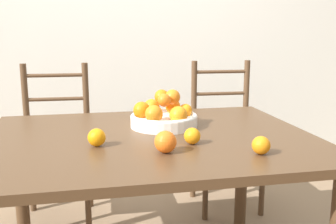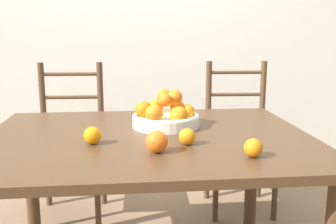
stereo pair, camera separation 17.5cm
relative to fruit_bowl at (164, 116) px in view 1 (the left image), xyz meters
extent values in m
cube|color=silver|center=(-0.09, 1.42, 0.50)|extent=(8.00, 0.06, 2.60)
cube|color=#4C331E|center=(-0.09, -0.15, -0.07)|extent=(1.41, 1.08, 0.03)
cylinder|color=#4C331E|center=(-0.72, 0.31, -0.44)|extent=(0.07, 0.07, 0.71)
cylinder|color=#4C331E|center=(0.53, 0.31, -0.44)|extent=(0.07, 0.07, 0.71)
cylinder|color=white|center=(0.00, 0.00, -0.03)|extent=(0.32, 0.32, 0.05)
torus|color=white|center=(0.00, 0.00, 0.00)|extent=(0.32, 0.32, 0.02)
sphere|color=orange|center=(0.11, 0.00, 0.02)|extent=(0.06, 0.06, 0.06)
sphere|color=orange|center=(0.06, 0.08, 0.03)|extent=(0.07, 0.07, 0.07)
sphere|color=orange|center=(-0.04, 0.10, 0.03)|extent=(0.08, 0.08, 0.08)
sphere|color=orange|center=(-0.10, 0.01, 0.03)|extent=(0.08, 0.08, 0.08)
sphere|color=orange|center=(-0.06, -0.08, 0.03)|extent=(0.08, 0.08, 0.08)
sphere|color=orange|center=(0.05, -0.09, 0.02)|extent=(0.08, 0.08, 0.08)
sphere|color=orange|center=(0.04, 0.00, 0.09)|extent=(0.07, 0.07, 0.07)
sphere|color=orange|center=(0.00, 0.03, 0.09)|extent=(0.07, 0.07, 0.07)
sphere|color=orange|center=(-0.01, -0.04, 0.08)|extent=(0.06, 0.06, 0.06)
sphere|color=orange|center=(-0.32, -0.26, -0.02)|extent=(0.07, 0.07, 0.07)
sphere|color=orange|center=(0.06, -0.31, -0.02)|extent=(0.07, 0.07, 0.07)
sphere|color=orange|center=(0.27, -0.49, -0.02)|extent=(0.07, 0.07, 0.07)
sphere|color=orange|center=(-0.07, -0.40, -0.01)|extent=(0.08, 0.08, 0.08)
cylinder|color=#513823|center=(-0.75, 0.47, -0.58)|extent=(0.04, 0.04, 0.44)
cylinder|color=#513823|center=(-0.37, 0.45, -0.58)|extent=(0.04, 0.04, 0.44)
cylinder|color=#513823|center=(-0.74, 0.83, -0.30)|extent=(0.04, 0.04, 0.99)
cylinder|color=#513823|center=(-0.36, 0.81, -0.30)|extent=(0.04, 0.04, 0.99)
cube|color=#513823|center=(-0.56, 0.64, -0.34)|extent=(0.43, 0.41, 0.04)
cylinder|color=#513823|center=(-0.55, 0.82, -0.19)|extent=(0.38, 0.04, 0.02)
cylinder|color=#513823|center=(-0.55, 0.82, -0.04)|extent=(0.38, 0.04, 0.02)
cylinder|color=#513823|center=(-0.55, 0.82, 0.11)|extent=(0.38, 0.04, 0.02)
cylinder|color=#513823|center=(0.36, 0.47, -0.58)|extent=(0.04, 0.04, 0.44)
cylinder|color=#513823|center=(0.74, 0.45, -0.58)|extent=(0.04, 0.04, 0.44)
cylinder|color=#513823|center=(0.38, 0.83, -0.30)|extent=(0.04, 0.04, 0.99)
cylinder|color=#513823|center=(0.76, 0.81, -0.30)|extent=(0.04, 0.04, 0.99)
cube|color=#513823|center=(0.56, 0.64, -0.34)|extent=(0.44, 0.42, 0.04)
cylinder|color=#513823|center=(0.57, 0.82, -0.19)|extent=(0.38, 0.04, 0.02)
cylinder|color=#513823|center=(0.57, 0.82, -0.04)|extent=(0.38, 0.04, 0.02)
cylinder|color=#513823|center=(0.57, 0.82, 0.11)|extent=(0.38, 0.04, 0.02)
camera|label=1|loc=(-0.35, -1.78, 0.39)|focal=42.00mm
camera|label=2|loc=(-0.17, -1.80, 0.39)|focal=42.00mm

